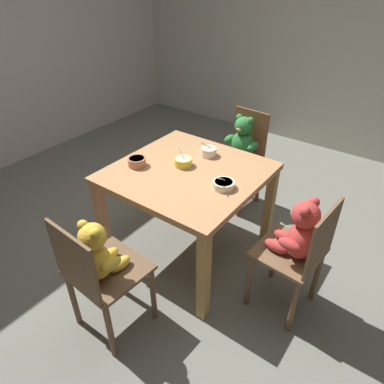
# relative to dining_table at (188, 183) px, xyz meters

# --- Properties ---
(ground_plane) EXTENTS (5.20, 5.20, 0.04)m
(ground_plane) POSITION_rel_dining_table_xyz_m (0.00, 0.00, -0.66)
(ground_plane) COLOR slate
(wall_rear) EXTENTS (5.20, 0.08, 2.94)m
(wall_rear) POSITION_rel_dining_table_xyz_m (0.00, 2.56, 0.83)
(wall_rear) COLOR #B6B3A5
(wall_rear) RESTS_ON ground_plane
(dining_table) EXTENTS (1.00, 0.99, 0.75)m
(dining_table) POSITION_rel_dining_table_xyz_m (0.00, 0.00, 0.00)
(dining_table) COLOR #AF7D50
(dining_table) RESTS_ON ground_plane
(teddy_chair_near_front) EXTENTS (0.44, 0.43, 0.86)m
(teddy_chair_near_front) POSITION_rel_dining_table_xyz_m (0.02, -0.86, -0.08)
(teddy_chair_near_front) COLOR brown
(teddy_chair_near_front) RESTS_ON ground_plane
(teddy_chair_far_center) EXTENTS (0.40, 0.40, 0.88)m
(teddy_chair_far_center) POSITION_rel_dining_table_xyz_m (-0.04, 0.85, -0.06)
(teddy_chair_far_center) COLOR brown
(teddy_chair_far_center) RESTS_ON ground_plane
(teddy_chair_near_right) EXTENTS (0.41, 0.42, 0.86)m
(teddy_chair_near_right) POSITION_rel_dining_table_xyz_m (0.86, -0.04, -0.06)
(teddy_chair_near_right) COLOR brown
(teddy_chair_near_right) RESTS_ON ground_plane
(porridge_bowl_cream_near_right) EXTENTS (0.14, 0.15, 0.12)m
(porridge_bowl_cream_near_right) POSITION_rel_dining_table_xyz_m (0.32, -0.04, 0.13)
(porridge_bowl_cream_near_right) COLOR beige
(porridge_bowl_cream_near_right) RESTS_ON dining_table
(porridge_bowl_yellow_center) EXTENTS (0.13, 0.13, 0.12)m
(porridge_bowl_yellow_center) POSITION_rel_dining_table_xyz_m (-0.07, 0.04, 0.13)
(porridge_bowl_yellow_center) COLOR gold
(porridge_bowl_yellow_center) RESTS_ON dining_table
(porridge_bowl_white_far_center) EXTENTS (0.12, 0.12, 0.12)m
(porridge_bowl_white_far_center) POSITION_rel_dining_table_xyz_m (-0.01, 0.27, 0.14)
(porridge_bowl_white_far_center) COLOR silver
(porridge_bowl_white_far_center) RESTS_ON dining_table
(porridge_bowl_terracotta_near_left) EXTENTS (0.13, 0.13, 0.06)m
(porridge_bowl_terracotta_near_left) POSITION_rel_dining_table_xyz_m (-0.33, -0.16, 0.13)
(porridge_bowl_terracotta_near_left) COLOR #B5724D
(porridge_bowl_terracotta_near_left) RESTS_ON dining_table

